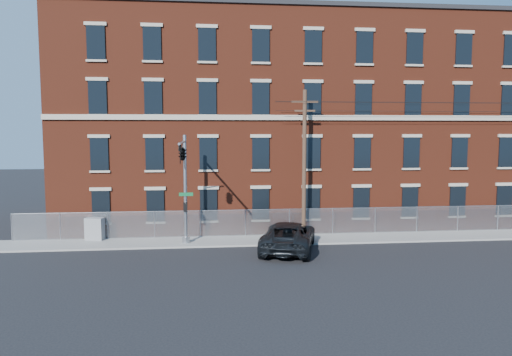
{
  "coord_description": "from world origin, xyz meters",
  "views": [
    {
      "loc": [
        -4.69,
        -26.72,
        7.4
      ],
      "look_at": [
        -1.47,
        4.0,
        4.36
      ],
      "focal_mm": 33.96,
      "sensor_mm": 36.0,
      "label": 1
    }
  ],
  "objects_px": {
    "utility_pole_near": "(304,161)",
    "pickup_truck": "(288,236)",
    "utility_cabinet": "(95,229)",
    "traffic_signal_mast": "(183,165)"
  },
  "relations": [
    {
      "from": "utility_pole_near",
      "to": "pickup_truck",
      "type": "relative_size",
      "value": 1.54
    },
    {
      "from": "utility_pole_near",
      "to": "utility_cabinet",
      "type": "bearing_deg",
      "value": 178.37
    },
    {
      "from": "pickup_truck",
      "to": "utility_cabinet",
      "type": "relative_size",
      "value": 4.36
    },
    {
      "from": "utility_cabinet",
      "to": "traffic_signal_mast",
      "type": "bearing_deg",
      "value": -18.47
    },
    {
      "from": "traffic_signal_mast",
      "to": "utility_pole_near",
      "type": "distance_m",
      "value": 8.7
    },
    {
      "from": "traffic_signal_mast",
      "to": "utility_pole_near",
      "type": "bearing_deg",
      "value": 23.14
    },
    {
      "from": "traffic_signal_mast",
      "to": "pickup_truck",
      "type": "bearing_deg",
      "value": 0.83
    },
    {
      "from": "pickup_truck",
      "to": "utility_cabinet",
      "type": "distance_m",
      "value": 13.0
    },
    {
      "from": "traffic_signal_mast",
      "to": "pickup_truck",
      "type": "distance_m",
      "value": 7.79
    },
    {
      "from": "traffic_signal_mast",
      "to": "utility_cabinet",
      "type": "height_order",
      "value": "traffic_signal_mast"
    }
  ]
}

